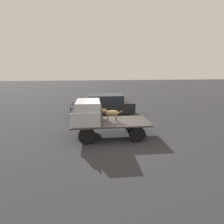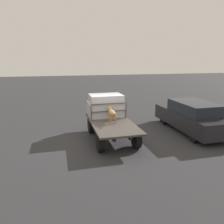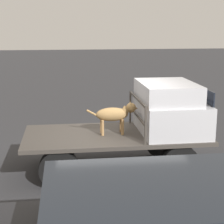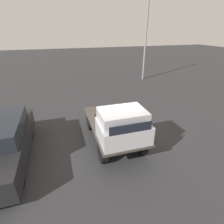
% 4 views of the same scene
% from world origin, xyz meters
% --- Properties ---
extents(ground_plane, '(80.00, 80.00, 0.00)m').
position_xyz_m(ground_plane, '(0.00, 0.00, 0.00)').
color(ground_plane, '#2D2D30').
extents(flatbed_truck, '(3.90, 1.85, 0.84)m').
position_xyz_m(flatbed_truck, '(0.00, 0.00, 0.60)').
color(flatbed_truck, black).
rests_on(flatbed_truck, ground).
extents(truck_cab, '(1.36, 1.73, 1.08)m').
position_xyz_m(truck_cab, '(1.19, 0.00, 1.35)').
color(truck_cab, '#B7B7BC').
rests_on(truck_cab, flatbed_truck).
extents(truck_headboard, '(0.04, 1.73, 0.77)m').
position_xyz_m(truck_headboard, '(0.48, 0.00, 1.35)').
color(truck_headboard, '#3D3833').
rests_on(truck_headboard, flatbed_truck).
extents(dog, '(1.10, 0.29, 0.70)m').
position_xyz_m(dog, '(0.00, -0.01, 1.27)').
color(dog, '#9E7547').
rests_on(dog, flatbed_truck).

